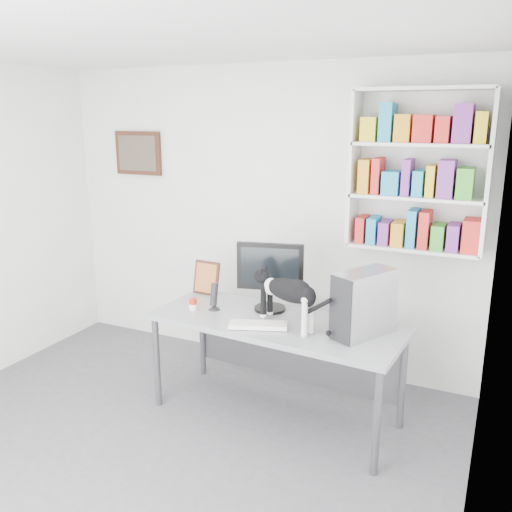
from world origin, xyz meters
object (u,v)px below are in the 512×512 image
soup_can (193,304)px  cat (288,303)px  desk (275,369)px  speaker (214,296)px  leaning_print (207,277)px  monitor (270,276)px  pc_tower (364,303)px  keyboard (258,325)px  bookshelf (418,171)px

soup_can → cat: size_ratio=0.14×
desk → speaker: bearing=-177.3°
desk → leaning_print: bearing=161.1°
monitor → pc_tower: size_ratio=1.20×
desk → monitor: monitor is taller
leaning_print → keyboard: bearing=-32.5°
keyboard → leaning_print: size_ratio=1.43×
monitor → bookshelf: bearing=18.7°
pc_tower → cat: (-0.51, -0.11, -0.04)m
bookshelf → desk: bookshelf is taller
leaning_print → soup_can: bearing=-73.0°
desk → cat: bearing=-29.6°
leaning_print → soup_can: size_ratio=3.27×
bookshelf → keyboard: bookshelf is taller
soup_can → monitor: bearing=24.5°
bookshelf → monitor: 1.38m
pc_tower → speaker: bearing=-152.4°
monitor → pc_tower: (0.78, -0.18, -0.05)m
soup_can → cat: cat is taller
speaker → leaning_print: size_ratio=0.76×
leaning_print → pc_tower: bearing=-10.2°
keyboard → soup_can: 0.62m
bookshelf → pc_tower: (-0.18, -0.79, -0.84)m
bookshelf → leaning_print: bookshelf is taller
monitor → keyboard: 0.45m
keyboard → pc_tower: pc_tower is taller
leaning_print → cat: (0.92, -0.43, 0.05)m
keyboard → pc_tower: size_ratio=0.91×
bookshelf → cat: size_ratio=1.99×
keyboard → speaker: speaker is taller
monitor → speaker: size_ratio=2.45×
keyboard → soup_can: (-0.61, 0.11, 0.03)m
monitor → cat: 0.40m
desk → monitor: (-0.13, 0.20, 0.67)m
speaker → soup_can: 0.18m
bookshelf → pc_tower: 1.17m
pc_tower → leaning_print: (-1.43, 0.32, -0.08)m
desk → keyboard: keyboard is taller
desk → soup_can: bearing=-171.3°
speaker → soup_can: speaker is taller
bookshelf → soup_can: size_ratio=13.88×
monitor → keyboard: monitor is taller
speaker → monitor: bearing=34.2°
leaning_print → soup_can: 0.41m
keyboard → cat: size_ratio=0.67×
monitor → pc_tower: 0.80m
keyboard → bookshelf: bearing=27.4°
desk → cat: 0.61m
pc_tower → speaker: pc_tower is taller
bookshelf → leaning_print: size_ratio=4.24×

